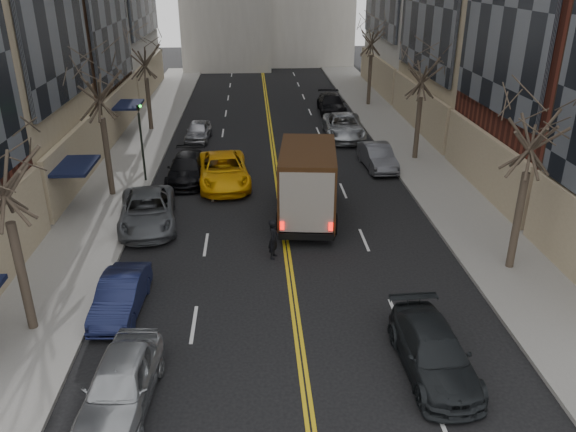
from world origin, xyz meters
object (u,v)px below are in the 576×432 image
(taxi, at_px, (223,170))
(ups_truck, at_px, (308,182))
(pedestrian, at_px, (274,239))
(observer_sedan, at_px, (434,352))

(taxi, bearing_deg, ups_truck, -54.96)
(ups_truck, relative_size, pedestrian, 4.03)
(pedestrian, bearing_deg, ups_truck, -5.63)
(observer_sedan, distance_m, taxi, 17.67)
(taxi, height_order, pedestrian, pedestrian)
(ups_truck, relative_size, taxi, 1.17)
(observer_sedan, bearing_deg, pedestrian, 118.89)
(ups_truck, distance_m, observer_sedan, 11.80)
(taxi, relative_size, pedestrian, 3.43)
(observer_sedan, distance_m, pedestrian, 8.71)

